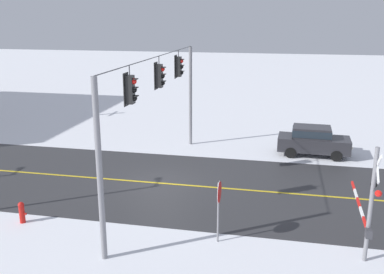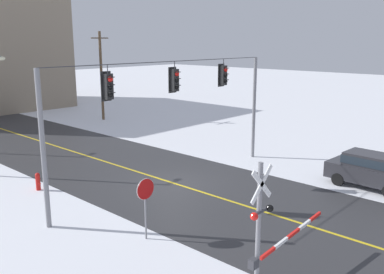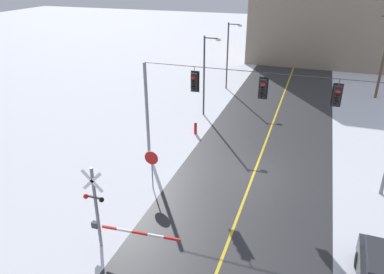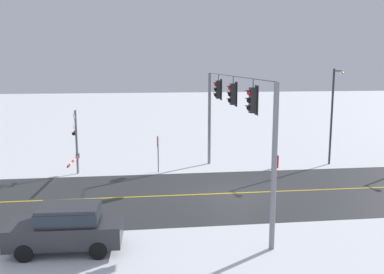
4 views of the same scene
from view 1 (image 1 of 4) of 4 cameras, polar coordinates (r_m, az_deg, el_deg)
The scene contains 8 objects.
ground_plane at distance 21.56m, azimuth -4.11°, elevation -6.10°, with size 160.00×160.00×0.00m, color white.
road_asphalt at distance 23.84m, azimuth -18.17°, elevation -4.70°, with size 9.00×80.00×0.01m, color #303033.
lane_centre_line at distance 23.84m, azimuth -18.17°, elevation -4.69°, with size 0.14×72.00×0.01m, color gold.
signal_span at distance 20.40m, azimuth -4.30°, elevation 5.07°, with size 14.20×0.47×6.22m.
stop_sign at distance 15.59m, azimuth 3.57°, elevation -8.03°, with size 0.80×0.09×2.35m.
railroad_crossing at distance 15.73m, azimuth 22.29°, elevation -7.92°, with size 4.31×0.31×4.00m.
parked_car_charcoal at distance 26.44m, azimuth 15.61°, elevation -0.35°, with size 1.95×4.26×1.74m.
fire_hydrant at distance 18.73m, azimuth -21.47°, elevation -9.12°, with size 0.24×0.31×0.88m.
Camera 1 is at (-19.24, -5.63, 7.94)m, focal length 40.56 mm.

